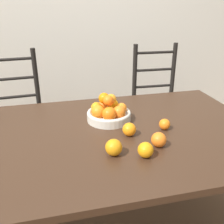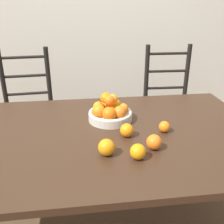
# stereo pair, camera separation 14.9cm
# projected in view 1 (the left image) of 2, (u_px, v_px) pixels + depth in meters

# --- Properties ---
(wall_back) EXTENTS (8.00, 0.06, 2.60)m
(wall_back) POSITION_uv_depth(u_px,v_px,m) (67.00, 10.00, 2.62)
(wall_back) COLOR silver
(wall_back) RESTS_ON ground_plane
(dining_table) EXTENTS (1.88, 1.09, 0.73)m
(dining_table) POSITION_uv_depth(u_px,v_px,m) (98.00, 146.00, 1.46)
(dining_table) COLOR #382316
(dining_table) RESTS_ON ground_plane
(fruit_bowl) EXTENTS (0.27, 0.27, 0.17)m
(fruit_bowl) POSITION_uv_depth(u_px,v_px,m) (109.00, 112.00, 1.57)
(fruit_bowl) COLOR beige
(fruit_bowl) RESTS_ON dining_table
(orange_loose_0) EXTENTS (0.08, 0.08, 0.08)m
(orange_loose_0) POSITION_uv_depth(u_px,v_px,m) (114.00, 147.00, 1.23)
(orange_loose_0) COLOR orange
(orange_loose_0) RESTS_ON dining_table
(orange_loose_1) EXTENTS (0.07, 0.07, 0.07)m
(orange_loose_1) POSITION_uv_depth(u_px,v_px,m) (146.00, 150.00, 1.21)
(orange_loose_1) COLOR orange
(orange_loose_1) RESTS_ON dining_table
(orange_loose_2) EXTENTS (0.08, 0.08, 0.08)m
(orange_loose_2) POSITION_uv_depth(u_px,v_px,m) (159.00, 140.00, 1.30)
(orange_loose_2) COLOR orange
(orange_loose_2) RESTS_ON dining_table
(orange_loose_3) EXTENTS (0.07, 0.07, 0.07)m
(orange_loose_3) POSITION_uv_depth(u_px,v_px,m) (129.00, 129.00, 1.40)
(orange_loose_3) COLOR orange
(orange_loose_3) RESTS_ON dining_table
(orange_loose_4) EXTENTS (0.06, 0.06, 0.06)m
(orange_loose_4) POSITION_uv_depth(u_px,v_px,m) (165.00, 124.00, 1.47)
(orange_loose_4) COLOR orange
(orange_loose_4) RESTS_ON dining_table
(chair_left) EXTENTS (0.45, 0.43, 1.03)m
(chair_left) POSITION_uv_depth(u_px,v_px,m) (17.00, 119.00, 2.18)
(chair_left) COLOR black
(chair_left) RESTS_ON ground_plane
(chair_right) EXTENTS (0.43, 0.41, 1.03)m
(chair_right) POSITION_uv_depth(u_px,v_px,m) (157.00, 106.00, 2.45)
(chair_right) COLOR black
(chair_right) RESTS_ON ground_plane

